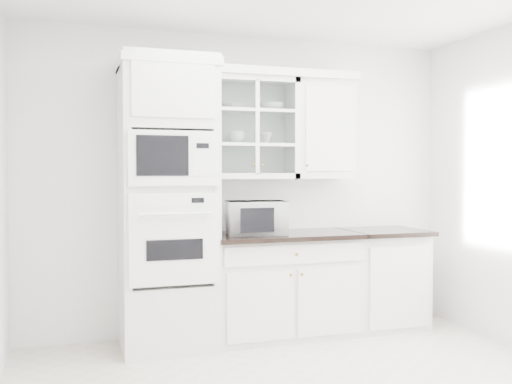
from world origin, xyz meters
name	(u,v)px	position (x,y,z in m)	size (l,w,h in m)	color
room_shell	(297,126)	(0.00, 0.43, 1.78)	(4.00, 3.50, 2.70)	white
oven_column	(168,203)	(-0.75, 1.42, 1.20)	(0.76, 0.68, 2.40)	silver
base_cabinet_run	(283,284)	(0.28, 1.45, 0.46)	(1.32, 0.67, 0.92)	silver
extra_base_cabinet	(382,277)	(1.28, 1.45, 0.46)	(0.72, 0.67, 0.92)	silver
upper_cabinet_glass	(252,128)	(0.03, 1.58, 1.85)	(0.80, 0.33, 0.90)	silver
upper_cabinet_solid	(321,130)	(0.71, 1.58, 1.85)	(0.55, 0.33, 0.90)	silver
crown_molding	(241,73)	(-0.07, 1.56, 2.33)	(2.14, 0.38, 0.07)	white
countertop_microwave	(256,218)	(0.01, 1.39, 1.07)	(0.50, 0.42, 0.29)	white
bowl_a	(235,107)	(-0.13, 1.57, 2.04)	(0.22, 0.22, 0.05)	white
bowl_b	(272,107)	(0.21, 1.57, 2.04)	(0.22, 0.22, 0.07)	white
cup_a	(237,138)	(-0.11, 1.59, 1.77)	(0.14, 0.14, 0.11)	white
cup_b	(266,139)	(0.17, 1.60, 1.76)	(0.11, 0.11, 0.11)	white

